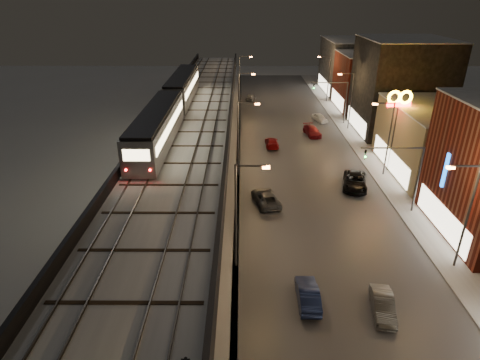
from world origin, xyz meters
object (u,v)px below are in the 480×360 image
object	(u,v)px
car_onc_dark	(355,182)
car_onc_red	(320,118)
car_far_white	(251,97)
subway_train	(172,103)
car_onc_silver	(383,306)
car_mid_dark	(272,143)
car_mid_silver	(266,198)
car_onc_white	(312,131)
car_near_white	(308,295)

from	to	relation	value
car_onc_dark	car_onc_red	size ratio (longest dim) A/B	1.45
car_far_white	car_onc_dark	bearing A→B (deg)	117.90
subway_train	car_onc_red	size ratio (longest dim) A/B	9.22
car_onc_silver	car_onc_dark	distance (m)	19.90
car_mid_dark	car_onc_silver	world-z (taller)	car_onc_silver
subway_train	car_onc_silver	distance (m)	31.99
car_mid_silver	car_onc_silver	size ratio (longest dim) A/B	1.23
car_onc_silver	car_onc_white	size ratio (longest dim) A/B	0.84
car_far_white	subway_train	bearing A→B (deg)	86.46
subway_train	car_onc_red	xyz separation A→B (m)	(21.63, 19.95, -7.66)
car_onc_silver	car_onc_dark	size ratio (longest dim) A/B	0.71
car_mid_silver	car_onc_white	xyz separation A→B (m)	(8.36, 22.19, 0.01)
car_onc_dark	car_onc_red	bearing A→B (deg)	102.88
car_onc_dark	car_onc_white	size ratio (longest dim) A/B	1.18
car_near_white	car_onc_white	bearing A→B (deg)	-98.97
car_onc_dark	car_onc_white	xyz separation A→B (m)	(-1.95, 18.36, -0.09)
subway_train	car_onc_dark	size ratio (longest dim) A/B	6.35
car_mid_dark	car_onc_dark	distance (m)	15.82
car_mid_silver	car_onc_white	bearing A→B (deg)	-124.44
car_onc_silver	car_onc_red	world-z (taller)	same
car_far_white	car_onc_silver	size ratio (longest dim) A/B	0.97
car_onc_white	car_far_white	bearing A→B (deg)	103.47
car_near_white	car_onc_red	bearing A→B (deg)	-100.57
car_near_white	car_onc_white	distance (m)	37.48
car_mid_dark	car_onc_white	bearing A→B (deg)	-144.14
car_far_white	car_onc_white	xyz separation A→B (m)	(9.06, -22.03, 0.03)
car_mid_silver	car_far_white	distance (m)	44.23
car_onc_dark	car_onc_white	world-z (taller)	car_onc_dark
subway_train	car_mid_silver	distance (m)	16.27
car_near_white	car_onc_dark	world-z (taller)	car_onc_dark
car_mid_silver	car_onc_red	bearing A→B (deg)	-124.02
subway_train	car_near_white	bearing A→B (deg)	-61.88
car_near_white	car_far_white	world-z (taller)	car_near_white
car_far_white	car_onc_white	bearing A→B (deg)	125.02
car_near_white	subway_train	bearing A→B (deg)	-61.36
car_mid_dark	car_far_white	size ratio (longest dim) A/B	1.12
car_onc_white	car_onc_red	distance (m)	7.67
car_onc_dark	car_onc_silver	bearing A→B (deg)	-84.90
car_far_white	car_onc_white	world-z (taller)	car_onc_white
car_near_white	car_onc_dark	distance (m)	20.30
subway_train	car_near_white	distance (m)	28.55
car_mid_silver	car_onc_silver	world-z (taller)	car_mid_silver
car_mid_dark	car_onc_red	bearing A→B (deg)	-128.00
subway_train	car_onc_dark	xyz separation A→B (m)	(21.09, -5.66, -7.54)
car_near_white	car_onc_red	xyz separation A→B (m)	(8.66, 44.22, -0.03)
subway_train	car_onc_white	bearing A→B (deg)	33.55
car_mid_dark	subway_train	bearing A→B (deg)	29.75
car_mid_dark	car_onc_dark	xyz separation A→B (m)	(8.52, -13.33, 0.14)
car_mid_dark	car_far_white	xyz separation A→B (m)	(-2.49, 27.07, 0.03)
car_onc_white	car_onc_red	world-z (taller)	car_onc_white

